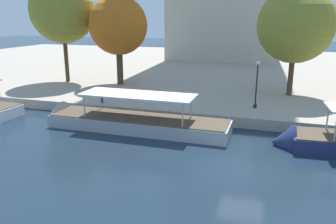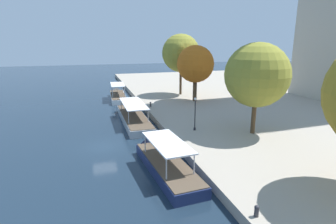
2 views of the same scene
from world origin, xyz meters
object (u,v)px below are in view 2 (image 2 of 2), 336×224
Objects in this scene: mooring_bollard_2 at (257,210)px; tree_0 at (180,53)px; tour_boat_2 at (164,164)px; mooring_bollard_1 at (150,104)px; tour_boat_0 at (118,97)px; tour_boat_1 at (133,117)px; tree_1 at (196,64)px; lamp_post at (195,113)px; tree_2 at (257,75)px.

mooring_bollard_2 is 39.17m from tree_0.
mooring_bollard_1 is (-19.62, 3.31, 0.91)m from tour_boat_2.
tour_boat_0 is 0.99× the size of tour_boat_2.
mooring_bollard_1 is at bearing -42.87° from tour_boat_1.
tree_1 is at bearing -32.80° from tour_boat_2.
tour_boat_2 is 9.90m from mooring_bollard_2.
mooring_bollard_2 is at bearing -172.15° from tour_boat_0.
lamp_post is (-16.12, 2.55, 1.69)m from mooring_bollard_2.
tree_0 is at bearing -26.18° from tour_boat_2.
mooring_bollard_2 is at bearing -166.24° from tour_boat_2.
lamp_post is (9.10, 5.84, 2.53)m from tour_boat_1.
tree_1 is at bearing -125.05° from tour_boat_0.
tree_1 is at bearing 157.98° from lamp_post.
tree_2 reaches higher than mooring_bollard_1.
tour_boat_0 is 2.93× the size of lamp_post.
tree_1 is at bearing -63.00° from tour_boat_1.
tree_0 is at bearing -179.07° from tree_2.
tree_1 reaches higher than mooring_bollard_1.
tree_2 is at bearing 147.64° from mooring_bollard_2.
tour_boat_1 is at bearing -62.94° from tree_1.
mooring_bollard_2 is 0.19× the size of lamp_post.
mooring_bollard_1 is 13.18m from lamp_post.
lamp_post is at bearing -163.21° from tour_boat_0.
lamp_post is at bearing -14.46° from tree_0.
tree_2 is (-13.37, 8.47, 6.18)m from mooring_bollard_2.
mooring_bollard_1 is (-3.77, 3.49, 0.87)m from tour_boat_1.
mooring_bollard_1 is 1.07× the size of mooring_bollard_2.
tour_boat_1 is 1.47× the size of tree_2.
tree_0 is at bearing 137.46° from mooring_bollard_1.
tour_boat_1 is 15.07m from tree_1.
tree_0 is 6.48m from tree_1.
tree_1 reaches higher than lamp_post.
tree_1 reaches higher than tour_boat_2.
mooring_bollard_2 is 0.08× the size of tree_1.
lamp_post reaches higher than tour_boat_1.
mooring_bollard_2 is at bearing -0.41° from mooring_bollard_1.
mooring_bollard_2 is (40.93, 3.65, 0.82)m from tour_boat_0.
tour_boat_2 is (31.57, 0.56, -0.07)m from tour_boat_0.
lamp_post is (12.87, 2.34, 1.66)m from mooring_bollard_1.
mooring_bollard_1 is 10.61m from tree_1.
tree_2 is (27.56, 12.13, 7.00)m from tour_boat_0.
tour_boat_1 is 19.90× the size of mooring_bollard_2.
tour_boat_0 reaches higher than tour_boat_2.
tree_1 is (6.22, 0.63, -1.69)m from tree_0.
tour_boat_2 is at bearing -9.57° from mooring_bollard_1.
tour_boat_0 reaches higher than mooring_bollard_2.
tree_1 is (-2.36, 8.50, 5.90)m from mooring_bollard_1.
tour_boat_0 is 15.42× the size of mooring_bollard_2.
tour_boat_0 is at bearing -156.25° from tree_2.
tree_0 is at bearing -174.24° from tree_1.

